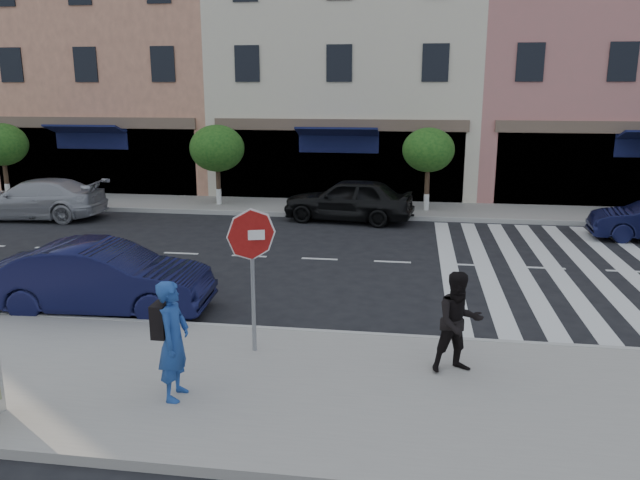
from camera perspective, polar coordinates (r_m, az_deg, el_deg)
The scene contains 15 objects.
ground at distance 13.45m, azimuth -2.57°, elevation -6.30°, with size 120.00×120.00×0.00m, color black.
sidewalk_near at distance 10.07m, azimuth -6.75°, elevation -13.17°, with size 60.00×4.50×0.15m, color gray.
sidewalk_far at distance 23.95m, azimuth 2.45°, elevation 2.90°, with size 60.00×3.00×0.15m, color gray.
building_west_mid at distance 32.40m, azimuth -16.88°, elevation 17.51°, with size 10.00×9.00×14.00m, color tan.
building_centre at distance 29.54m, azimuth 2.84°, elevation 15.55°, with size 11.00×9.00×11.00m, color beige.
building_east_mid at distance 30.80m, azimuth 26.64°, elevation 15.95°, with size 13.00×9.00×13.00m, color #AD6E67.
street_tree_wa at distance 28.52m, azimuth -27.06°, elevation 7.76°, with size 2.00×2.00×3.05m.
street_tree_wb at distance 24.46m, azimuth -9.40°, elevation 8.24°, with size 2.10×2.10×3.06m.
street_tree_c at distance 23.30m, azimuth 9.88°, elevation 8.07°, with size 1.90×1.90×3.04m.
stop_sign at distance 10.51m, azimuth -6.26°, elevation -0.80°, with size 0.86×0.28×2.53m.
photographer at distance 9.42m, azimuth -13.24°, elevation -8.90°, with size 0.66×0.43×1.80m, color navy.
walker at distance 10.25m, azimuth 12.57°, elevation -7.36°, with size 0.81×0.63×1.66m, color black.
car_near_mid at distance 13.81m, azimuth -19.28°, elevation -3.30°, with size 1.57×4.51×1.49m, color black.
car_far_left at distance 24.53m, azimuth -24.57°, elevation 3.42°, with size 2.00×4.92×1.43m, color #98989D.
car_far_mid at distance 21.94m, azimuth 2.62°, elevation 3.72°, with size 1.82×4.52×1.54m, color black.
Camera 1 is at (2.45, -12.38, 4.64)m, focal length 35.00 mm.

